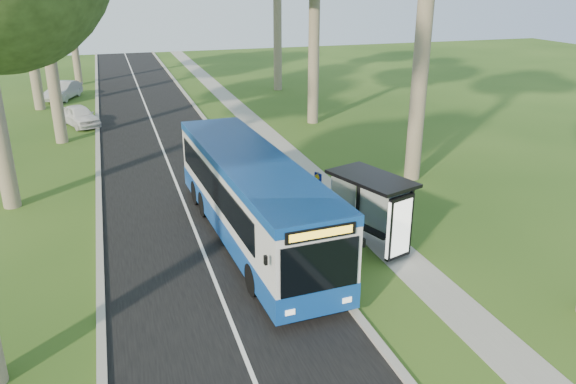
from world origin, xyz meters
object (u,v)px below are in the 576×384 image
car_white (80,116)px  car_silver (63,91)px  bus (251,198)px  litter_bin (269,175)px  bus_shelter (380,202)px  bus_stop_sign (318,196)px

car_white → car_silver: size_ratio=0.92×
bus → litter_bin: size_ratio=14.49×
bus_shelter → litter_bin: bearing=83.9°
bus → car_white: size_ratio=3.12×
bus_shelter → bus_stop_sign: bearing=112.2°
car_white → bus_shelter: bearing=-86.7°
bus_shelter → litter_bin: 8.28m
bus_shelter → bus: bearing=132.6°
car_white → car_silver: bearing=76.9°
car_silver → bus_stop_sign: bearing=-50.6°
bus → car_silver: size_ratio=2.87×
litter_bin → car_silver: 25.94m
bus_stop_sign → car_white: size_ratio=0.65×
litter_bin → bus_stop_sign: bearing=-88.8°
bus → bus_shelter: bus is taller
bus → litter_bin: 6.29m
bus_stop_sign → bus_shelter: (1.59, -1.87, 0.31)m
bus → car_silver: bearing=101.7°
bus_stop_sign → litter_bin: size_ratio=3.00×
bus_shelter → car_silver: bus_shelter is taller
car_white → bus: bearing=-94.0°
car_white → litter_bin: bearing=-80.6°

